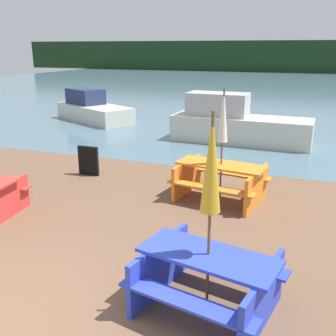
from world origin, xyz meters
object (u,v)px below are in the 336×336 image
umbrella_white (223,117)px  boat (236,124)px  picnic_table_orange (221,178)px  signboard (88,161)px  boat_second (93,109)px  umbrella_gold (211,165)px  picnic_table_blue (208,276)px

umbrella_white → boat: size_ratio=0.50×
picnic_table_orange → signboard: 3.57m
signboard → picnic_table_orange: bearing=-7.5°
boat → boat_second: bearing=166.0°
umbrella_white → boat_second: size_ratio=0.57×
boat_second → picnic_table_orange: bearing=-17.9°
boat_second → signboard: 8.00m
picnic_table_orange → boat_second: 10.55m
boat → boat_second: 7.07m
boat_second → umbrella_white: bearing=-17.9°
picnic_table_orange → boat_second: bearing=135.5°
umbrella_gold → boat: (-1.43, 9.17, -1.26)m
boat → signboard: 5.72m
boat_second → picnic_table_blue: bearing=-26.9°
boat → picnic_table_blue: bearing=-79.0°
umbrella_white → umbrella_gold: bearing=-79.4°
umbrella_gold → picnic_table_orange: bearing=100.6°
boat → boat_second: size_ratio=1.13×
umbrella_gold → picnic_table_blue: bearing=0.0°
umbrella_white → signboard: size_ratio=3.17×
umbrella_gold → umbrella_white: (-0.70, 3.72, -0.09)m
boat → picnic_table_orange: bearing=-80.2°
signboard → boat_second: bearing=119.9°
umbrella_white → boat: 5.62m
umbrella_gold → boat_second: (-8.22, 11.12, -1.37)m
picnic_table_blue → boat: bearing=98.9°
picnic_table_blue → umbrella_gold: 1.42m
signboard → picnic_table_blue: bearing=-44.7°
umbrella_white → boat: umbrella_white is taller
picnic_table_blue → signboard: picnic_table_blue is taller
boat → signboard: (-2.80, -4.98, -0.24)m
picnic_table_orange → umbrella_white: bearing=-104.0°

